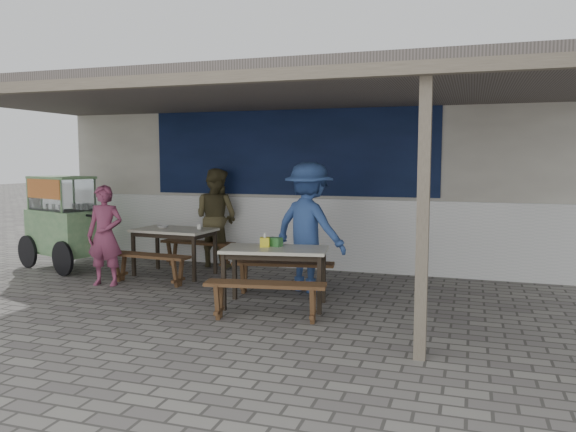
% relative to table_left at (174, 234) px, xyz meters
% --- Properties ---
extents(ground, '(60.00, 60.00, 0.00)m').
position_rel_table_left_xyz_m(ground, '(1.74, -1.77, -0.67)').
color(ground, slate).
rests_on(ground, ground).
extents(back_wall, '(9.00, 1.28, 3.50)m').
position_rel_table_left_xyz_m(back_wall, '(1.74, 1.81, 1.05)').
color(back_wall, beige).
rests_on(back_wall, ground).
extents(warung_roof, '(9.00, 4.21, 2.81)m').
position_rel_table_left_xyz_m(warung_roof, '(1.76, -0.87, 2.04)').
color(warung_roof, '#5B534E').
rests_on(warung_roof, ground).
extents(table_left, '(1.29, 0.85, 0.75)m').
position_rel_table_left_xyz_m(table_left, '(0.00, 0.00, 0.00)').
color(table_left, beige).
rests_on(table_left, ground).
extents(bench_left_street, '(1.35, 0.37, 0.45)m').
position_rel_table_left_xyz_m(bench_left_street, '(-0.05, -0.70, -0.34)').
color(bench_left_street, brown).
rests_on(bench_left_street, ground).
extents(bench_left_wall, '(1.35, 0.37, 0.45)m').
position_rel_table_left_xyz_m(bench_left_wall, '(0.05, 0.70, -0.34)').
color(bench_left_wall, brown).
rests_on(bench_left_wall, ground).
extents(table_right, '(1.40, 0.88, 0.75)m').
position_rel_table_left_xyz_m(table_right, '(2.18, -1.32, -0.00)').
color(table_right, beige).
rests_on(table_right, ground).
extents(bench_right_street, '(1.43, 0.51, 0.45)m').
position_rel_table_left_xyz_m(bench_right_street, '(2.29, -1.96, -0.34)').
color(bench_right_street, brown).
rests_on(bench_right_street, ground).
extents(bench_right_wall, '(1.43, 0.51, 0.45)m').
position_rel_table_left_xyz_m(bench_right_wall, '(2.07, -0.69, -0.34)').
color(bench_right_wall, brown).
rests_on(bench_right_wall, ground).
extents(vendor_cart, '(2.01, 1.21, 1.57)m').
position_rel_table_left_xyz_m(vendor_cart, '(-2.08, -0.09, 0.18)').
color(vendor_cart, '#86AB72').
rests_on(vendor_cart, ground).
extents(patron_street_side, '(0.59, 0.44, 1.48)m').
position_rel_table_left_xyz_m(patron_street_side, '(-0.61, -0.96, 0.07)').
color(patron_street_side, '#813754').
rests_on(patron_street_side, ground).
extents(patron_wall_side, '(0.96, 0.83, 1.70)m').
position_rel_table_left_xyz_m(patron_wall_side, '(0.32, 0.88, 0.18)').
color(patron_wall_side, brown).
rests_on(patron_wall_side, ground).
extents(patron_right_table, '(1.35, 1.07, 1.82)m').
position_rel_table_left_xyz_m(patron_right_table, '(2.35, -0.37, 0.24)').
color(patron_right_table, '#315194').
rests_on(patron_right_table, ground).
extents(tissue_box, '(0.15, 0.15, 0.12)m').
position_rel_table_left_xyz_m(tissue_box, '(2.02, -1.27, 0.14)').
color(tissue_box, yellow).
rests_on(tissue_box, table_right).
extents(donation_box, '(0.19, 0.15, 0.11)m').
position_rel_table_left_xyz_m(donation_box, '(2.13, -1.19, 0.14)').
color(donation_box, '#2F6B32').
rests_on(donation_box, table_right).
extents(condiment_jar, '(0.07, 0.07, 0.08)m').
position_rel_table_left_xyz_m(condiment_jar, '(0.40, 0.10, 0.12)').
color(condiment_jar, white).
rests_on(condiment_jar, table_left).
extents(condiment_bowl, '(0.19, 0.19, 0.04)m').
position_rel_table_left_xyz_m(condiment_bowl, '(-0.23, 0.05, 0.10)').
color(condiment_bowl, white).
rests_on(condiment_bowl, table_left).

